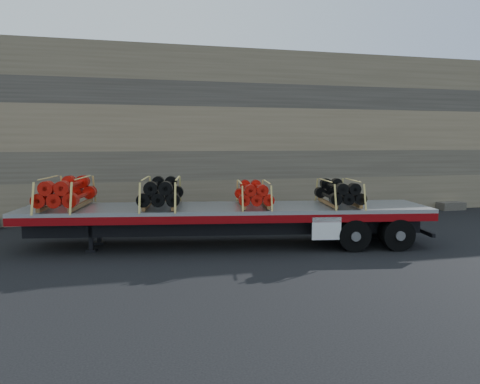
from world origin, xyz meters
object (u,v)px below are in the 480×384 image
object	(u,v)px
trailer	(226,226)
bundle_front	(66,193)
bundle_midfront	(162,193)
bundle_rear	(339,193)
bundle_midrear	(253,194)

from	to	relation	value
trailer	bundle_front	world-z (taller)	bundle_front
bundle_midfront	bundle_rear	size ratio (longest dim) A/B	1.12
trailer	bundle_midrear	xyz separation A→B (m)	(0.81, -0.15, 0.97)
trailer	bundle_front	xyz separation A→B (m)	(-4.65, 0.86, 1.04)
bundle_midfront	bundle_midrear	distance (m)	2.76
trailer	bundle_rear	bearing A→B (deg)	0.00
bundle_midfront	bundle_midrear	bearing A→B (deg)	0.00
bundle_midrear	bundle_rear	distance (m)	2.66
bundle_front	bundle_midrear	size ratio (longest dim) A/B	1.21
bundle_front	bundle_midfront	world-z (taller)	bundle_front
bundle_front	bundle_rear	bearing A→B (deg)	0.00
bundle_front	bundle_midfront	size ratio (longest dim) A/B	1.04
trailer	bundle_front	bearing A→B (deg)	180.00
trailer	bundle_midrear	size ratio (longest dim) A/B	6.05
trailer	bundle_rear	world-z (taller)	bundle_rear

